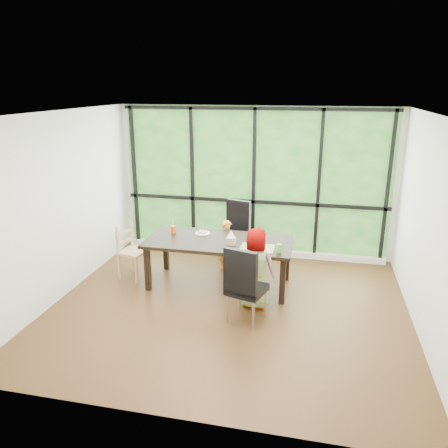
{
  "coord_description": "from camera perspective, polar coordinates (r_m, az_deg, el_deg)",
  "views": [
    {
      "loc": [
        1.14,
        -5.48,
        3.04
      ],
      "look_at": [
        -0.2,
        0.61,
        1.05
      ],
      "focal_mm": 35.08,
      "sensor_mm": 36.0,
      "label": 1
    }
  ],
  "objects": [
    {
      "name": "tissue",
      "position": [
        6.53,
        0.93,
        -1.3
      ],
      "size": [
        0.12,
        0.12,
        0.11
      ],
      "primitive_type": "cone",
      "color": "white",
      "rests_on": "tissue_box"
    },
    {
      "name": "child_toddler",
      "position": [
        7.43,
        0.44,
        -2.79
      ],
      "size": [
        0.37,
        0.31,
        0.88
      ],
      "primitive_type": "imported",
      "rotation": [
        0.0,
        0.0,
        0.37
      ],
      "color": "orange",
      "rests_on": "ground"
    },
    {
      "name": "chair_end_beech",
      "position": [
        7.28,
        -11.66,
        -3.53
      ],
      "size": [
        0.49,
        0.51,
        0.9
      ],
      "primitive_type": "cube",
      "rotation": [
        0.0,
        0.0,
        1.32
      ],
      "color": "tan",
      "rests_on": "ground"
    },
    {
      "name": "plate_far",
      "position": [
        7.05,
        -2.8,
        -1.21
      ],
      "size": [
        0.23,
        0.23,
        0.01
      ],
      "primitive_type": "cylinder",
      "color": "white",
      "rests_on": "dining_table"
    },
    {
      "name": "plate_near",
      "position": [
        6.45,
        4.07,
        -3.05
      ],
      "size": [
        0.25,
        0.25,
        0.02
      ],
      "primitive_type": "cylinder",
      "color": "white",
      "rests_on": "dining_table"
    },
    {
      "name": "chair_interior_leather",
      "position": [
        5.81,
        3.01,
        -7.79
      ],
      "size": [
        0.57,
        0.57,
        1.08
      ],
      "primitive_type": "cube",
      "rotation": [
        0.0,
        0.0,
        2.85
      ],
      "color": "black",
      "rests_on": "ground"
    },
    {
      "name": "crepe_rolls_near",
      "position": [
        6.44,
        4.07,
        -2.84
      ],
      "size": [
        0.05,
        0.12,
        0.04
      ],
      "primitive_type": null,
      "color": "tan",
      "rests_on": "plate_near"
    },
    {
      "name": "back_wall",
      "position": [
        8.0,
        3.95,
        5.47
      ],
      "size": [
        5.0,
        0.0,
        5.0
      ],
      "primitive_type": "plane",
      "rotation": [
        1.57,
        0.0,
        0.0
      ],
      "color": "silver",
      "rests_on": "ground"
    },
    {
      "name": "foliage_backdrop",
      "position": [
        7.98,
        3.93,
        5.44
      ],
      "size": [
        4.8,
        0.02,
        2.65
      ],
      "primitive_type": "cube",
      "color": "#1A5318",
      "rests_on": "back_wall"
    },
    {
      "name": "placemat",
      "position": [
        6.45,
        4.35,
        -3.12
      ],
      "size": [
        0.49,
        0.36,
        0.01
      ],
      "primitive_type": "cube",
      "color": "tan",
      "rests_on": "dining_table"
    },
    {
      "name": "straw_pink",
      "position": [
        6.27,
        7.24,
        -2.28
      ],
      "size": [
        0.01,
        0.04,
        0.2
      ],
      "primitive_type": "cylinder",
      "rotation": [
        0.14,
        0.0,
        0.0
      ],
      "color": "pink",
      "rests_on": "green_cup"
    },
    {
      "name": "straw_white",
      "position": [
        7.07,
        -6.67,
        0.06
      ],
      "size": [
        0.01,
        0.04,
        0.2
      ],
      "primitive_type": "cylinder",
      "rotation": [
        0.14,
        0.0,
        0.0
      ],
      "color": "white",
      "rests_on": "orange_cup"
    },
    {
      "name": "child_older",
      "position": [
        6.17,
        4.22,
        -5.78
      ],
      "size": [
        0.61,
        0.44,
        1.17
      ],
      "primitive_type": "imported",
      "rotation": [
        0.0,
        0.0,
        3.02
      ],
      "color": "slate",
      "rests_on": "ground"
    },
    {
      "name": "chair_window_leather",
      "position": [
        7.77,
        1.21,
        -1.05
      ],
      "size": [
        0.57,
        0.57,
        1.08
      ],
      "primitive_type": "cube",
      "rotation": [
        0.0,
        0.0,
        -0.28
      ],
      "color": "black",
      "rests_on": "ground"
    },
    {
      "name": "crepe_rolls_far",
      "position": [
        7.04,
        -2.8,
        -1.02
      ],
      "size": [
        0.15,
        0.12,
        0.04
      ],
      "primitive_type": null,
      "color": "tan",
      "rests_on": "plate_far"
    },
    {
      "name": "dining_table",
      "position": [
        6.89,
        -0.64,
        -5.05
      ],
      "size": [
        2.26,
        1.04,
        0.75
      ],
      "primitive_type": "cube",
      "rotation": [
        0.0,
        0.0,
        0.0
      ],
      "color": "black",
      "rests_on": "ground"
    },
    {
      "name": "tissue_box",
      "position": [
        6.56,
        0.93,
        -2.2
      ],
      "size": [
        0.13,
        0.13,
        0.11
      ],
      "primitive_type": "cube",
      "color": "tan",
      "rests_on": "dining_table"
    },
    {
      "name": "window_sill",
      "position": [
        8.28,
        3.66,
        -3.51
      ],
      "size": [
        4.8,
        0.12,
        0.1
      ],
      "primitive_type": "cube",
      "color": "silver",
      "rests_on": "ground"
    },
    {
      "name": "ground",
      "position": [
        6.37,
        0.6,
        -10.8
      ],
      "size": [
        5.0,
        5.0,
        0.0
      ],
      "primitive_type": "plane",
      "color": "black",
      "rests_on": "ground"
    },
    {
      "name": "green_cup",
      "position": [
        6.31,
        7.21,
        -3.14
      ],
      "size": [
        0.08,
        0.08,
        0.12
      ],
      "primitive_type": "cylinder",
      "color": "#5DC63A",
      "rests_on": "dining_table"
    },
    {
      "name": "window_mullions",
      "position": [
        7.94,
        3.89,
        5.38
      ],
      "size": [
        4.8,
        0.06,
        2.65
      ],
      "primitive_type": null,
      "color": "black",
      "rests_on": "back_wall"
    },
    {
      "name": "orange_cup",
      "position": [
        7.1,
        -6.64,
        -0.72
      ],
      "size": [
        0.08,
        0.08,
        0.12
      ],
      "primitive_type": "cylinder",
      "color": "#F14908",
      "rests_on": "dining_table"
    }
  ]
}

